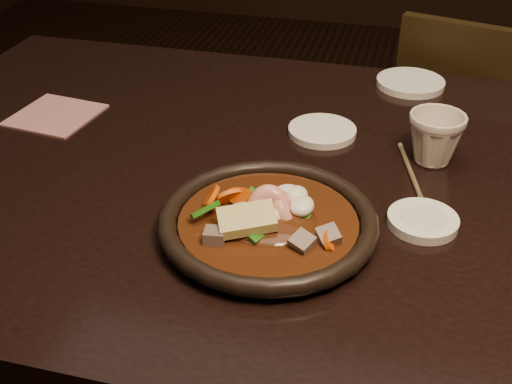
% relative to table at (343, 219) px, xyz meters
% --- Properties ---
extents(table, '(1.60, 0.90, 0.75)m').
position_rel_table_xyz_m(table, '(0.00, 0.00, 0.00)').
color(table, black).
rests_on(table, floor).
extents(chair, '(0.49, 0.49, 0.85)m').
position_rel_table_xyz_m(chair, '(0.26, 0.58, -0.21)').
color(chair, black).
rests_on(chair, floor).
extents(plate, '(0.29, 0.29, 0.03)m').
position_rel_table_xyz_m(plate, '(-0.08, -0.16, 0.09)').
color(plate, black).
rests_on(plate, table).
extents(stirfry, '(0.20, 0.14, 0.07)m').
position_rel_table_xyz_m(stirfry, '(-0.08, -0.16, 0.10)').
color(stirfry, '#391A0A').
rests_on(stirfry, plate).
extents(soy_dish, '(0.10, 0.10, 0.01)m').
position_rel_table_xyz_m(soy_dish, '(0.12, -0.10, 0.08)').
color(soy_dish, white).
rests_on(soy_dish, table).
extents(saucer_left, '(0.11, 0.11, 0.01)m').
position_rel_table_xyz_m(saucer_left, '(-0.06, 0.13, 0.08)').
color(saucer_left, white).
rests_on(saucer_left, table).
extents(saucer_right, '(0.13, 0.13, 0.01)m').
position_rel_table_xyz_m(saucer_right, '(0.07, 0.37, 0.08)').
color(saucer_right, white).
rests_on(saucer_right, table).
extents(tea_cup, '(0.11, 0.11, 0.09)m').
position_rel_table_xyz_m(tea_cup, '(0.12, 0.08, 0.12)').
color(tea_cup, beige).
rests_on(tea_cup, table).
extents(chopsticks, '(0.07, 0.24, 0.01)m').
position_rel_table_xyz_m(chopsticks, '(0.10, -0.00, 0.08)').
color(chopsticks, tan).
rests_on(chopsticks, table).
extents(napkin, '(0.15, 0.15, 0.00)m').
position_rel_table_xyz_m(napkin, '(-0.53, 0.08, 0.08)').
color(napkin, '#B16F6D').
rests_on(napkin, table).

